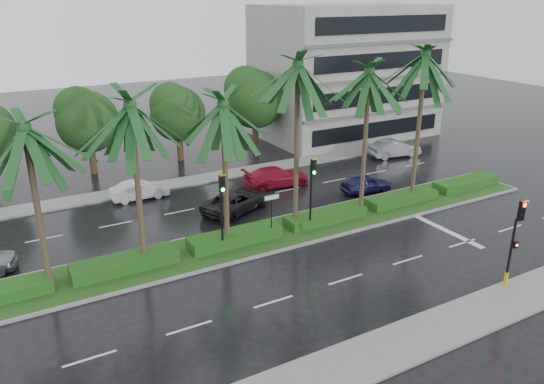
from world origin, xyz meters
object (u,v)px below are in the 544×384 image
car_darkgrey (236,201)px  car_grey (394,148)px  car_red (276,177)px  car_blue (366,184)px  car_white (139,190)px  signal_median_left (222,202)px  street_sign (272,205)px  signal_near (515,240)px

car_darkgrey → car_grey: bearing=-100.9°
car_red → car_blue: size_ratio=1.33×
car_white → car_darkgrey: (4.70, -5.08, 0.06)m
car_white → signal_median_left: bearing=-170.2°
street_sign → car_darkgrey: 5.11m
street_sign → car_red: (4.70, 7.67, -1.43)m
car_darkgrey → car_grey: car_grey is taller
car_red → signal_near: bearing=-165.8°
signal_median_left → car_red: bearing=45.6°
street_sign → car_grey: size_ratio=0.59×
signal_near → signal_median_left: signal_median_left is taller
street_sign → car_blue: bearing=20.3°
street_sign → car_grey: 19.30m
street_sign → car_darkgrey: size_ratio=0.53×
car_blue → car_grey: (7.50, 5.52, 0.12)m
signal_median_left → street_sign: (3.00, 0.18, -0.87)m
car_white → car_grey: car_grey is taller
car_white → car_darkgrey: 6.92m
car_white → signal_near: bearing=-148.6°
signal_median_left → car_darkgrey: bearing=57.8°
signal_median_left → car_blue: 13.25m
signal_median_left → car_white: signal_median_left is taller
car_red → car_blue: bearing=-124.1°
street_sign → car_white: (-4.50, 9.97, -1.50)m
car_white → car_blue: bearing=-113.4°
street_sign → car_grey: street_sign is taller
signal_near → street_sign: 12.11m
car_darkgrey → car_red: bearing=-83.0°
car_darkgrey → car_blue: 9.40m
signal_median_left → car_grey: bearing=24.7°
car_white → car_darkgrey: size_ratio=0.77×
street_sign → car_white: size_ratio=0.69×
car_white → car_red: 9.48m
car_grey → car_blue: bearing=134.9°
signal_near → street_sign: signal_near is taller
street_sign → car_grey: bearing=28.0°
signal_median_left → car_grey: (20.00, 9.22, -2.27)m
signal_near → car_grey: size_ratio=0.98×
car_white → car_darkgrey: car_darkgrey is taller
signal_near → car_blue: 13.75m
car_darkgrey → signal_median_left: bearing=123.1°
signal_near → car_grey: bearing=62.1°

